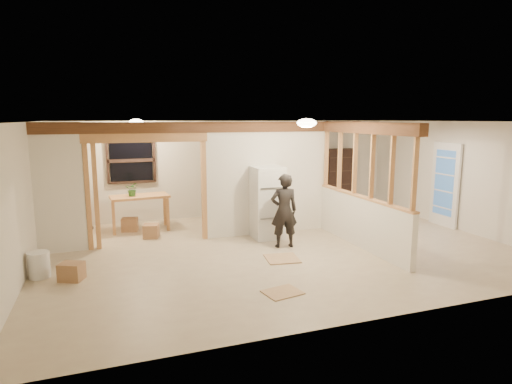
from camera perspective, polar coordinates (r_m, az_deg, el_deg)
name	(u,v)px	position (r m, az deg, el deg)	size (l,w,h in m)	color
floor	(280,249)	(8.63, 3.16, -7.53)	(9.00, 6.50, 0.01)	#C3B191
ceiling	(281,122)	(8.24, 3.33, 9.35)	(9.00, 6.50, 0.01)	white
wall_back	(233,168)	(11.38, -3.05, 3.16)	(9.00, 0.01, 2.50)	beige
wall_front	(381,226)	(5.54, 16.27, -4.31)	(9.00, 0.01, 2.50)	beige
wall_left	(21,201)	(7.83, -28.83, -1.09)	(0.01, 6.50, 2.50)	beige
wall_right	(462,176)	(10.88, 25.72, 1.89)	(0.01, 6.50, 2.50)	beige
partition_left_stub	(59,188)	(8.94, -24.78, 0.45)	(0.90, 0.12, 2.50)	silver
partition_center	(268,178)	(9.51, 1.58, 1.86)	(2.80, 0.12, 2.50)	silver
doorway_frame	(148,191)	(8.96, -14.16, 0.10)	(2.46, 0.14, 2.20)	tan
header_beam_back	(214,127)	(9.07, -5.57, 8.60)	(7.00, 0.18, 0.22)	brown
header_beam_right	(365,128)	(8.64, 14.31, 8.29)	(0.18, 3.30, 0.22)	brown
pony_wall	(361,222)	(8.88, 13.80, -3.92)	(0.12, 3.20, 1.00)	silver
stud_partition	(363,165)	(8.68, 14.11, 3.54)	(0.14, 3.20, 1.32)	tan
window_back	(131,161)	(10.83, -16.29, 4.04)	(1.12, 0.10, 1.10)	black
french_door	(445,185)	(11.14, 23.89, 0.89)	(0.12, 0.86, 2.00)	white
ceiling_dome_main	(307,123)	(7.90, 6.77, 9.13)	(0.36, 0.36, 0.16)	#FFEABF
ceiling_dome_util	(136,122)	(9.92, -15.68, 8.96)	(0.32, 0.32, 0.14)	#FFEABF
hanging_bulb	(164,137)	(9.28, -12.20, 7.22)	(0.07, 0.07, 0.07)	#FFD88C
refrigerator	(267,203)	(9.20, 1.54, -1.41)	(0.64, 0.62, 1.55)	white
woman	(284,211)	(8.54, 3.76, -2.50)	(0.55, 0.36, 1.49)	black
work_table	(140,213)	(10.25, -15.16, -2.68)	(1.30, 0.65, 0.82)	tan
potted_plant	(132,189)	(10.10, -16.15, 0.36)	(0.28, 0.25, 0.32)	#3D722A
shop_vac	(81,216)	(10.67, -22.30, -3.00)	(0.51, 0.51, 0.67)	#991D0D
bookshelf	(340,179)	(12.47, 11.12, 1.75)	(0.86, 0.29, 1.71)	black
bucket	(39,265)	(7.88, -26.96, -8.65)	(0.34, 0.34, 0.43)	silver
box_util_a	(130,225)	(10.28, -16.48, -4.18)	(0.35, 0.30, 0.30)	#A57650
box_util_b	(151,231)	(9.60, -13.81, -5.07)	(0.32, 0.32, 0.29)	#A57650
box_front	(72,272)	(7.56, -23.38, -9.71)	(0.35, 0.28, 0.28)	#A57650
floor_panel_near	(282,259)	(7.99, 3.50, -8.85)	(0.59, 0.59, 0.02)	tan
floor_panel_far	(282,292)	(6.54, 3.54, -13.20)	(0.54, 0.43, 0.02)	tan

